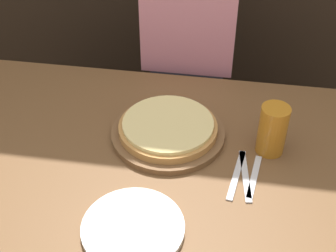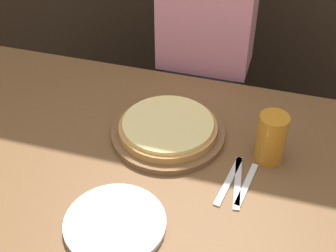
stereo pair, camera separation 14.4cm
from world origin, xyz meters
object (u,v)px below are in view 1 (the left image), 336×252
at_px(dinner_plate, 133,228).
at_px(spoon, 254,177).
at_px(fork, 236,175).
at_px(dinner_knife, 245,176).
at_px(pizza_on_board, 168,130).
at_px(diner_person, 188,79).
at_px(beer_glass, 273,128).

xyz_separation_m(dinner_plate, spoon, (0.30, 0.24, -0.01)).
relative_size(fork, dinner_knife, 1.00).
bearing_deg(spoon, dinner_plate, -141.58).
bearing_deg(dinner_plate, pizza_on_board, 85.60).
relative_size(fork, diner_person, 0.15).
height_order(fork, diner_person, diner_person).
bearing_deg(dinner_plate, spoon, 38.42).
relative_size(dinner_plate, dinner_knife, 1.28).
relative_size(fork, spoon, 1.17).
xyz_separation_m(fork, diner_person, (-0.21, 0.63, -0.11)).
distance_m(beer_glass, spoon, 0.16).
bearing_deg(dinner_plate, diner_person, 87.76).
height_order(pizza_on_board, dinner_knife, pizza_on_board).
bearing_deg(diner_person, dinner_knife, -69.28).
bearing_deg(diner_person, beer_glass, -58.89).
bearing_deg(spoon, beer_glass, 71.19).
distance_m(beer_glass, dinner_plate, 0.50).
xyz_separation_m(beer_glass, fork, (-0.09, -0.12, -0.08)).
bearing_deg(dinner_plate, dinner_knife, 40.89).
height_order(pizza_on_board, fork, pizza_on_board).
bearing_deg(pizza_on_board, dinner_knife, -29.81).
relative_size(beer_glass, dinner_knife, 0.77).
xyz_separation_m(dinner_plate, diner_person, (0.03, 0.87, -0.12)).
xyz_separation_m(beer_glass, spoon, (-0.04, -0.12, -0.08)).
distance_m(spoon, diner_person, 0.69).
bearing_deg(beer_glass, fork, -126.61).
xyz_separation_m(spoon, diner_person, (-0.26, 0.63, -0.11)).
distance_m(dinner_plate, diner_person, 0.88).
bearing_deg(dinner_plate, fork, 43.62).
xyz_separation_m(pizza_on_board, beer_glass, (0.31, -0.02, 0.06)).
bearing_deg(dinner_knife, diner_person, 110.72).
bearing_deg(fork, pizza_on_board, 147.45).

